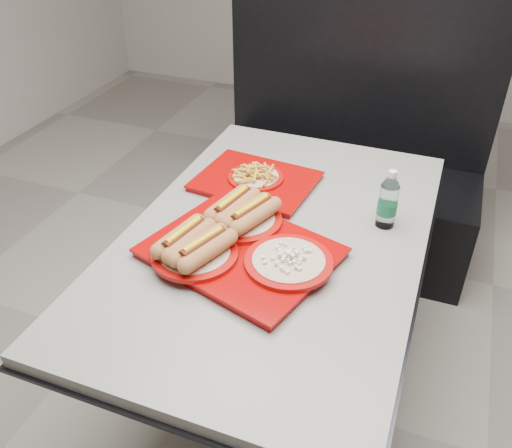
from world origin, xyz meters
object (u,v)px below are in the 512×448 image
at_px(water_bottle, 388,202).
at_px(tray_near, 236,242).
at_px(tray_far, 256,179).
at_px(booth_bench, 345,171).
at_px(diner_table, 274,275).

bearing_deg(water_bottle, tray_near, -141.76).
xyz_separation_m(tray_near, tray_far, (-0.09, 0.40, -0.02)).
distance_m(booth_bench, water_bottle, 1.06).
height_order(booth_bench, tray_near, booth_bench).
distance_m(tray_near, tray_far, 0.41).
distance_m(diner_table, tray_near, 0.26).
xyz_separation_m(diner_table, water_bottle, (0.31, 0.17, 0.25)).
relative_size(tray_far, water_bottle, 2.21).
height_order(diner_table, water_bottle, water_bottle).
bearing_deg(tray_near, booth_bench, 86.41).
bearing_deg(diner_table, water_bottle, 29.13).
bearing_deg(tray_far, diner_table, -57.86).
bearing_deg(diner_table, booth_bench, 90.00).
xyz_separation_m(diner_table, tray_far, (-0.17, 0.26, 0.19)).
bearing_deg(tray_near, diner_table, 59.79).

